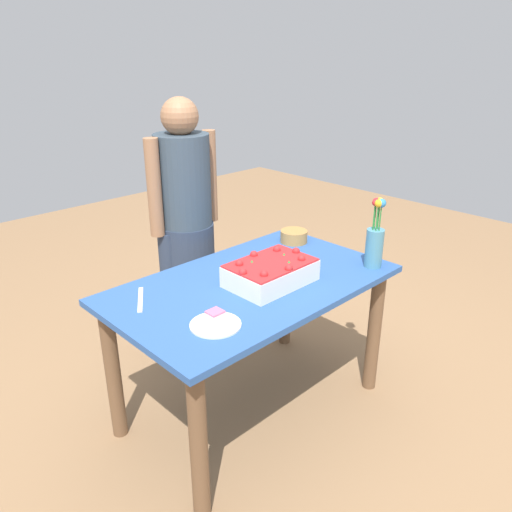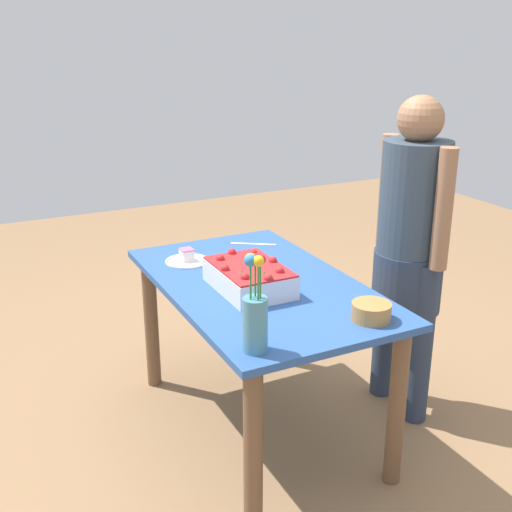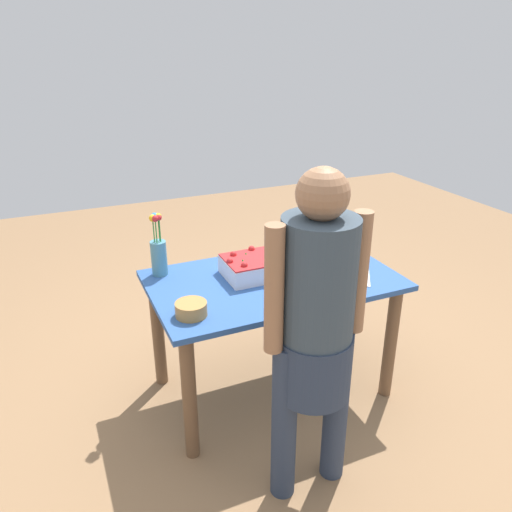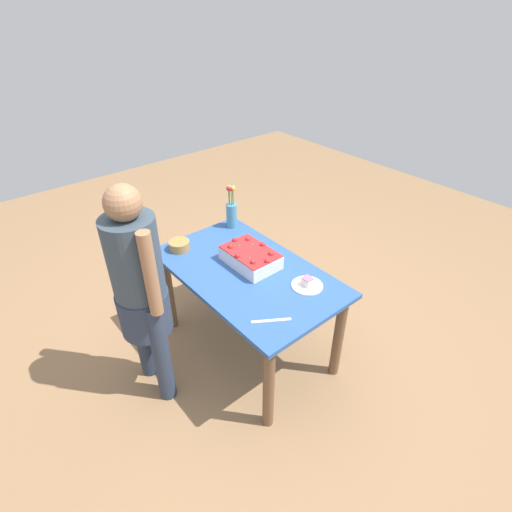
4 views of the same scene
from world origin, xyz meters
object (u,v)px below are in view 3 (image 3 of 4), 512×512
(flower_vase, at_px, (158,252))
(fruit_bowl, at_px, (191,309))
(sheet_cake, at_px, (260,265))
(cake_knife, at_px, (368,277))
(serving_plate_with_slice, at_px, (317,252))
(person_standing, at_px, (316,323))

(flower_vase, distance_m, fruit_bowl, 0.51)
(sheet_cake, relative_size, cake_knife, 1.67)
(cake_knife, distance_m, fruit_bowl, 0.99)
(serving_plate_with_slice, height_order, person_standing, person_standing)
(person_standing, bearing_deg, cake_knife, -51.46)
(cake_knife, distance_m, person_standing, 0.79)
(sheet_cake, xyz_separation_m, person_standing, (0.09, 0.76, 0.08))
(sheet_cake, xyz_separation_m, serving_plate_with_slice, (-0.43, -0.12, -0.04))
(flower_vase, xyz_separation_m, person_standing, (-0.40, 0.98, -0.00))
(flower_vase, distance_m, person_standing, 1.06)
(flower_vase, bearing_deg, fruit_bowl, 92.97)
(serving_plate_with_slice, bearing_deg, fruit_bowl, 23.71)
(fruit_bowl, bearing_deg, sheet_cake, -149.49)
(flower_vase, height_order, person_standing, person_standing)
(sheet_cake, height_order, cake_knife, sheet_cake)
(sheet_cake, height_order, serving_plate_with_slice, sheet_cake)
(serving_plate_with_slice, bearing_deg, cake_knife, 103.23)
(sheet_cake, height_order, flower_vase, flower_vase)
(sheet_cake, relative_size, fruit_bowl, 2.59)
(cake_knife, distance_m, flower_vase, 1.13)
(serving_plate_with_slice, height_order, fruit_bowl, fruit_bowl)
(fruit_bowl, xyz_separation_m, person_standing, (-0.38, 0.48, 0.10))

